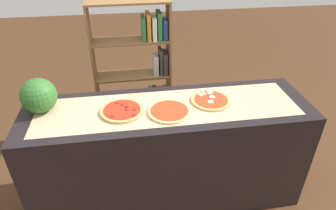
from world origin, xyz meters
The scene contains 8 objects.
ground_plane centered at (0.00, 0.00, 0.00)m, with size 12.00×12.00×0.00m, color #4C2D19.
counter centered at (0.00, 0.00, 0.45)m, with size 2.14×0.63×0.90m, color black.
parchment_paper centered at (0.00, 0.00, 0.90)m, with size 1.91×0.48×0.00m, color tan.
pizza_pepperoni_0 centered at (-0.34, -0.01, 0.91)m, with size 0.31×0.31×0.03m.
pizza_plain_1 centered at (0.00, -0.07, 0.91)m, with size 0.31×0.31×0.02m.
pizza_mozzarella_2 centered at (0.34, 0.04, 0.91)m, with size 0.30×0.30×0.02m.
watermelon centered at (-0.90, 0.09, 1.02)m, with size 0.25×0.25×0.25m, color #2D6628.
bookshelf centered at (-0.12, 0.90, 0.74)m, with size 0.76×0.25×1.46m.
Camera 1 is at (-0.27, -1.81, 2.07)m, focal length 31.53 mm.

